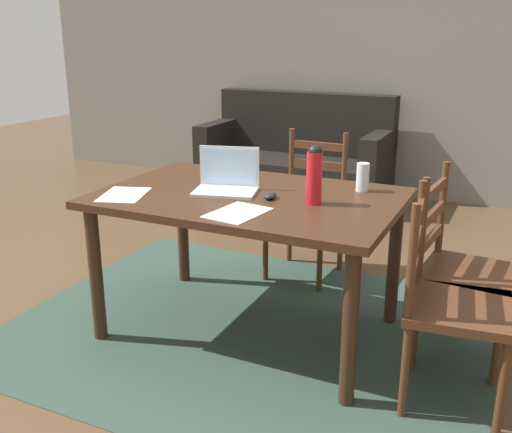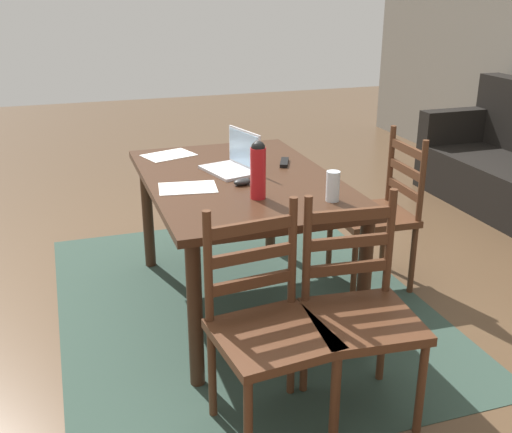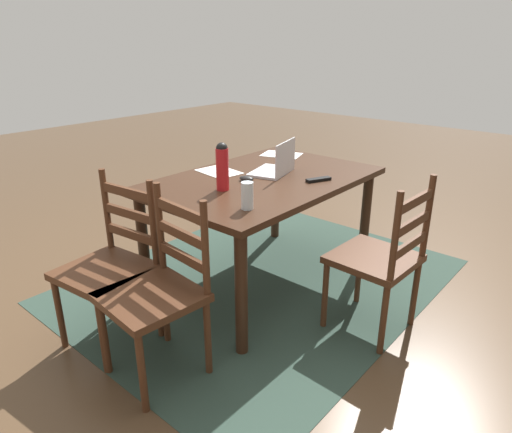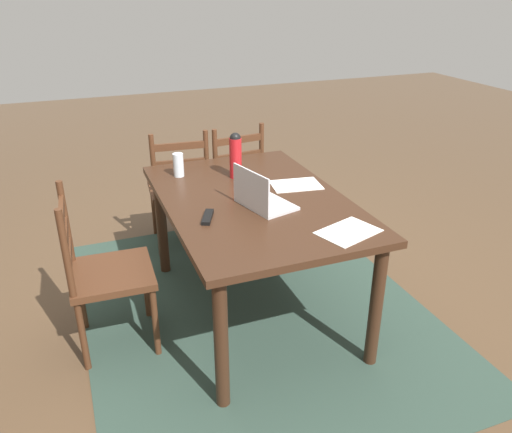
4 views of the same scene
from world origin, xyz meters
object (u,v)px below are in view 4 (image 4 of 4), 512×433
Objects in this scene: dining_table at (254,213)px; chair_far_head at (104,273)px; chair_right_near at (231,182)px; drinking_glass at (178,165)px; laptop at (260,198)px; chair_right_far at (179,189)px; computer_mouse at (250,187)px; water_bottle at (236,155)px; tv_remote at (208,217)px.

dining_table is 1.61× the size of chair_far_head.
drinking_glass is at bearing 136.15° from chair_right_near.
dining_table is 4.17× the size of laptop.
chair_right_far and chair_right_near have the same top height.
chair_right_near is 9.50× the size of computer_mouse.
drinking_glass is at bearing 65.56° from water_bottle.
dining_table is 1.09m from chair_right_near.
chair_far_head is at bearing 132.15° from drinking_glass.
drinking_glass is (0.64, 0.30, 0.02)m from laptop.
dining_table is 0.20m from laptop.
drinking_glass is at bearing 31.87° from dining_table.
tv_remote is at bearing 97.13° from laptop.
tv_remote is at bearing 174.45° from chair_right_far.
drinking_glass is 0.68m from tv_remote.
laptop is 1.26× the size of water_bottle.
laptop is at bearing 162.67° from computer_mouse.
laptop reaches higher than dining_table.
tv_remote is at bearing 122.36° from computer_mouse.
drinking_glass reaches higher than dining_table.
chair_far_head is 0.85m from drinking_glass.
chair_right_near is 2.60× the size of laptop.
chair_right_far is 3.28× the size of water_bottle.
chair_right_far is at bearing 90.01° from chair_right_near.
drinking_glass is (-0.54, 0.11, 0.39)m from chair_right_far.
chair_far_head reaches higher than tv_remote.
chair_far_head is at bearing 6.52° from tv_remote.
laptop is 2.15× the size of tv_remote.
water_bottle is 1.70× the size of tv_remote.
drinking_glass reaches higher than computer_mouse.
chair_far_head is 5.59× the size of tv_remote.
dining_table is at bearing -127.97° from tv_remote.
chair_far_head is 2.60× the size of laptop.
chair_right_near reaches higher than tv_remote.
chair_right_far is 1.25m from chair_far_head.
computer_mouse is at bearing -81.80° from chair_far_head.
water_bottle is (-0.69, -0.22, 0.46)m from chair_right_far.
computer_mouse is 0.46m from tv_remote.
chair_right_near is 5.59× the size of tv_remote.
laptop reaches higher than computer_mouse.
computer_mouse is (-0.92, -0.23, 0.33)m from chair_right_far.
dining_table is 0.17m from computer_mouse.
chair_far_head is at bearing 134.15° from chair_right_near.
dining_table is 1.61× the size of chair_right_near.
water_bottle is 2.90× the size of computer_mouse.
dining_table is 0.38m from tv_remote.
chair_far_head is 9.50× the size of computer_mouse.
chair_right_near is (1.05, -0.21, -0.22)m from dining_table.
dining_table is 1.09m from chair_right_far.
tv_remote is (-1.22, 0.12, 0.32)m from chair_right_far.
water_bottle is 1.94× the size of drinking_glass.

